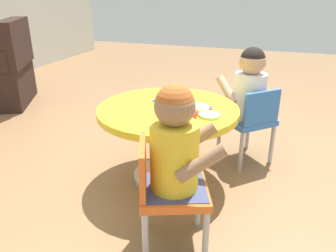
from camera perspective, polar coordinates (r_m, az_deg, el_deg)
ground_plane at (r=2.18m, az=-0.00°, el=-8.75°), size 10.00×10.00×0.00m
craft_table at (r=2.01m, az=-0.00°, el=-0.04°), size 0.84×0.84×0.48m
child_chair_left at (r=1.50m, az=-0.30°, el=-10.80°), size 0.39×0.39×0.54m
seated_child_left at (r=1.39m, az=1.32°, el=-2.98°), size 0.38×0.42×0.51m
child_chair_right at (r=2.31m, az=13.93°, el=0.97°), size 0.42×0.42×0.54m
seated_child_right at (r=2.27m, az=13.84°, el=6.63°), size 0.43×0.43×0.51m
rolling_pin at (r=1.76m, az=3.51°, el=1.60°), size 0.23×0.08×0.05m
craft_scissors at (r=2.08m, az=-1.37°, el=4.42°), size 0.08×0.14×0.01m
playdough_blob_0 at (r=1.95m, az=5.09°, el=3.17°), size 0.14×0.14×0.01m
playdough_blob_1 at (r=1.84m, az=7.14°, el=1.83°), size 0.12×0.12×0.02m
cookie_cutter_0 at (r=2.16m, az=1.46°, el=5.11°), size 0.05×0.05×0.01m
cookie_cutter_1 at (r=2.14m, az=-1.30°, el=4.97°), size 0.07×0.07×0.01m
cookie_cutter_2 at (r=1.96m, az=6.82°, el=3.15°), size 0.06×0.06×0.01m
cookie_cutter_3 at (r=1.96m, az=1.35°, el=3.29°), size 0.06×0.06×0.01m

